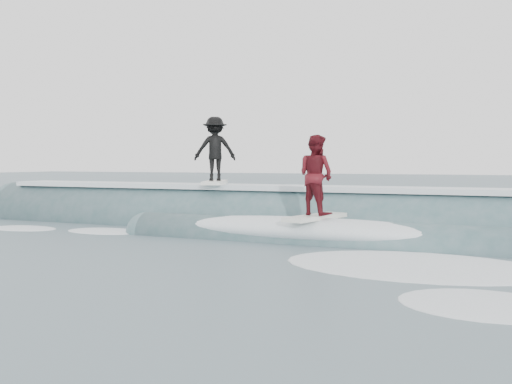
% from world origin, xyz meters
% --- Properties ---
extents(ground, '(160.00, 160.00, 0.00)m').
position_xyz_m(ground, '(0.00, 0.00, 0.00)').
color(ground, '#41555F').
rests_on(ground, ground).
extents(breaking_wave, '(21.45, 3.96, 2.36)m').
position_xyz_m(breaking_wave, '(0.25, 2.74, 0.04)').
color(breaking_wave, '#385C5F').
rests_on(breaking_wave, ground).
extents(surfer_black, '(1.41, 2.07, 2.00)m').
position_xyz_m(surfer_black, '(-1.77, 3.06, 2.24)').
color(surfer_black, white).
rests_on(surfer_black, ground).
extents(surfer_red, '(1.13, 2.07, 1.99)m').
position_xyz_m(surfer_red, '(2.06, 0.86, 1.52)').
color(surfer_red, white).
rests_on(surfer_red, ground).
extents(whitewater, '(14.84, 7.63, 0.10)m').
position_xyz_m(whitewater, '(2.44, -0.76, 0.00)').
color(whitewater, white).
rests_on(whitewater, ground).
extents(far_swells, '(34.42, 8.65, 0.80)m').
position_xyz_m(far_swells, '(-0.62, 17.65, 0.00)').
color(far_swells, '#385C5F').
rests_on(far_swells, ground).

